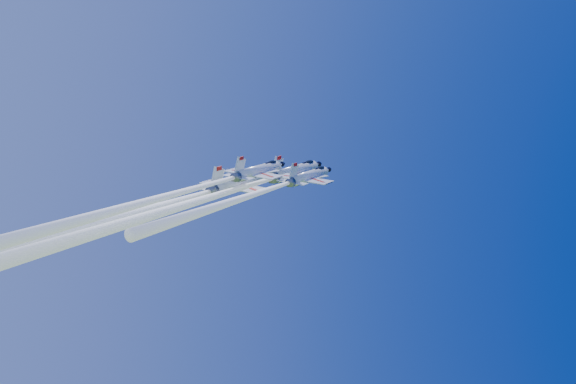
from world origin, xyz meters
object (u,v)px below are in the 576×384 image
jet_right (258,193)px  jet_lead (201,200)px  jet_left (178,201)px  jet_slot (172,195)px

jet_right → jet_lead: bearing=-168.3°
jet_lead → jet_right: bearing=11.7°
jet_lead → jet_left: jet_lead is taller
jet_left → jet_right: (6.98, -10.89, 0.22)m
jet_left → jet_right: 12.93m
jet_left → jet_slot: (-5.04, -9.51, -1.03)m
jet_right → jet_slot: size_ratio=0.74×
jet_slot → jet_lead: bearing=99.0°
jet_lead → jet_slot: (-6.58, -5.05, -0.65)m
jet_slot → jet_right: bearing=54.9°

